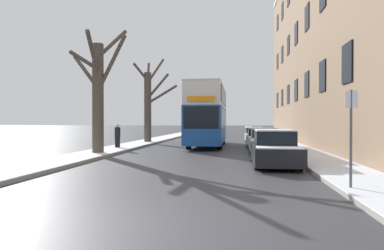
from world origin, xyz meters
name	(u,v)px	position (x,y,z in m)	size (l,w,h in m)	color
ground_plane	(120,227)	(0.00, 0.00, 0.00)	(320.00, 320.00, 0.00)	#38383D
sidewalk_left	(191,132)	(-5.85, 53.00, 0.08)	(2.28, 130.00, 0.16)	gray
sidewalk_right	(260,132)	(5.85, 53.00, 0.08)	(2.28, 130.00, 0.16)	gray
terrace_facade_right	(353,36)	(11.49, 23.78, 8.91)	(9.10, 35.72, 17.81)	#8C7056
bare_tree_left_0	(98,91)	(-5.64, 12.40, 3.60)	(3.67, 4.32, 7.41)	#4C4238
bare_tree_left_1	(149,102)	(-5.51, 23.04, 3.59)	(3.57, 3.24, 7.66)	#4C4238
double_decker_bus	(208,113)	(-0.16, 20.19, 2.56)	(2.49, 10.03, 4.55)	#194C99
parked_car_0	(274,149)	(3.64, 8.99, 0.70)	(1.84, 4.40, 1.54)	black
parked_car_1	(264,142)	(3.64, 14.52, 0.70)	(1.69, 4.56, 1.52)	silver
parked_car_2	(258,138)	(3.64, 20.03, 0.65)	(1.72, 4.55, 1.40)	silver
parked_car_3	(254,135)	(3.64, 26.17, 0.63)	(1.68, 4.35, 1.37)	silver
pedestrian_left_sidewalk	(118,136)	(-5.86, 16.09, 0.95)	(0.38, 0.38, 1.73)	black
street_sign_post	(351,134)	(5.01, 3.53, 1.55)	(0.32, 0.07, 2.71)	#4C4F54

